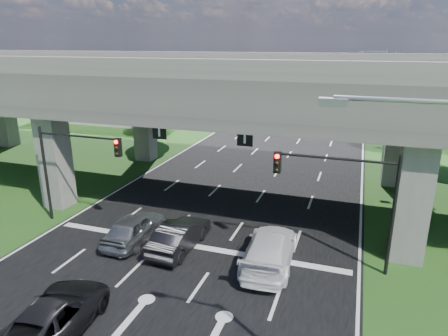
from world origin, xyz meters
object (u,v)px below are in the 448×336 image
Objects in this scene: signal_left at (72,159)px; streetlight_beyond at (379,83)px; signal_right at (347,189)px; car_dark at (180,236)px; car_white at (270,249)px; car_trailing at (54,317)px; car_silver at (134,228)px; streetlight_near at (442,281)px; streetlight_far at (385,100)px.

signal_left is 0.60× the size of streetlight_beyond.
signal_right is 15.65m from signal_left.
streetlight_beyond is 2.09× the size of car_dark.
car_white reaches higher than car_trailing.
signal_left is 1.27× the size of car_silver.
car_white is at bearing 122.10° from streetlight_near.
signal_left is 0.60× the size of streetlight_near.
car_white reaches higher than car_silver.
streetlight_far reaches higher than signal_left.
car_silver is 0.98× the size of car_dark.
car_white is at bearing -137.75° from car_trailing.
signal_right is at bearing -93.61° from streetlight_beyond.
streetlight_beyond is (2.27, 36.06, 1.66)m from signal_right.
signal_left is 0.60× the size of streetlight_far.
signal_left is at bearing -116.43° from streetlight_beyond.
streetlight_near is 1.72× the size of car_white.
streetlight_far reaches higher than car_trailing.
car_silver is 0.86× the size of car_trailing.
signal_left reaches higher than car_trailing.
streetlight_far is 2.12× the size of car_silver.
streetlight_beyond is 39.67m from car_silver.
signal_right is 9.03m from car_dark.
car_white is 1.06× the size of car_trailing.
streetlight_far and streetlight_beyond have the same top height.
streetlight_near reaches higher than car_white.
car_silver is (-13.40, -37.00, -5.01)m from streetlight_beyond.
signal_right is 0.60× the size of streetlight_beyond.
signal_left is at bearing -7.65° from car_white.
streetlight_near is 11.73m from car_white.
car_dark reaches higher than car_trailing.
car_trailing is at bearing -113.29° from streetlight_far.
car_white is (-3.37, -0.94, -3.31)m from signal_right.
signal_right is 1.25× the size of car_dark.
car_trailing is (-6.69, -7.65, -0.08)m from car_white.
streetlight_near is at bearing 141.65° from car_dark.
signal_left is at bearing -131.78° from streetlight_far.
car_silver is 0.81× the size of car_white.
streetlight_far is 1.72× the size of car_white.
car_dark is at bearing -105.99° from streetlight_beyond.
streetlight_beyond reaches higher than car_dark.
streetlight_far is (0.00, 30.00, 0.00)m from streetlight_near.
streetlight_far reaches higher than car_dark.
car_white reaches higher than car_dark.
signal_left is 1.03× the size of car_white.
signal_left is 1.09× the size of car_trailing.
signal_right is 11.66m from car_silver.
car_white is 10.17m from car_trailing.
streetlight_beyond is at bearing 86.39° from signal_right.
signal_right reaches higher than car_trailing.
car_silver is at bearing 1.98° from car_dark.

